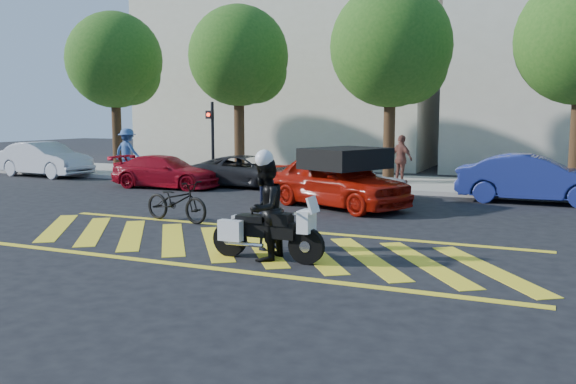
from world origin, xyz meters
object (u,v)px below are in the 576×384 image
at_px(bicycle, 177,201).
at_px(officer_moto, 264,210).
at_px(parked_far_left, 45,159).
at_px(parked_mid_left, 248,171).
at_px(police_motorcycle, 265,231).
at_px(parked_left, 166,172).
at_px(red_convertible, 337,181).
at_px(parked_right, 534,179).
at_px(parked_mid_right, 352,180).
at_px(officer_bike, 268,206).

relative_size(bicycle, officer_moto, 1.05).
height_order(parked_far_left, parked_mid_left, parked_far_left).
height_order(police_motorcycle, parked_left, parked_left).
relative_size(red_convertible, parked_mid_left, 1.08).
bearing_deg(parked_left, parked_right, -88.03).
bearing_deg(police_motorcycle, red_convertible, 98.06).
xyz_separation_m(red_convertible, parked_mid_right, (-0.18, 2.03, -0.18)).
distance_m(parked_left, parked_mid_right, 7.24).
bearing_deg(parked_mid_left, parked_left, 117.78).
distance_m(bicycle, police_motorcycle, 4.77).
xyz_separation_m(officer_bike, officer_moto, (0.33, -0.83, 0.07)).
height_order(bicycle, red_convertible, red_convertible).
distance_m(parked_mid_right, parked_right, 5.55).
distance_m(parked_left, parked_mid_left, 3.06).
relative_size(bicycle, parked_far_left, 0.44).
xyz_separation_m(police_motorcycle, parked_left, (-8.35, 8.74, 0.06)).
relative_size(red_convertible, parked_right, 1.02).
xyz_separation_m(officer_bike, police_motorcycle, (0.35, -0.83, -0.34)).
distance_m(officer_moto, parked_mid_left, 11.60).
xyz_separation_m(officer_bike, parked_left, (-8.01, 7.91, -0.28)).
distance_m(officer_bike, parked_mid_right, 7.95).
distance_m(officer_moto, parked_far_left, 18.69).
bearing_deg(police_motorcycle, parked_mid_left, 119.18).
bearing_deg(officer_moto, red_convertible, -172.06).
relative_size(officer_bike, parked_right, 0.39).
relative_size(parked_mid_right, parked_right, 0.79).
distance_m(red_convertible, parked_left, 7.69).
distance_m(officer_bike, parked_left, 11.26).
bearing_deg(officer_moto, parked_left, -136.23).
bearing_deg(parked_mid_right, police_motorcycle, -177.87).
distance_m(bicycle, parked_far_left, 13.94).
xyz_separation_m(parked_far_left, parked_left, (7.36, -1.40, -0.15)).
relative_size(officer_moto, parked_left, 0.46).
distance_m(police_motorcycle, red_convertible, 6.78).
distance_m(red_convertible, parked_mid_right, 2.04).
height_order(police_motorcycle, red_convertible, red_convertible).
bearing_deg(police_motorcycle, parked_mid_right, 97.39).
relative_size(officer_moto, parked_far_left, 0.42).
height_order(red_convertible, parked_mid_right, red_convertible).
bearing_deg(parked_mid_right, officer_bike, -179.59).
bearing_deg(officer_bike, parked_right, -14.95).
distance_m(red_convertible, parked_mid_left, 5.82).
height_order(parked_left, parked_right, parked_right).
bearing_deg(parked_far_left, bicycle, -116.06).
xyz_separation_m(parked_mid_right, parked_right, (5.40, 1.29, 0.14)).
relative_size(red_convertible, parked_far_left, 1.01).
relative_size(parked_far_left, parked_right, 1.01).
xyz_separation_m(bicycle, parked_far_left, (-11.85, 7.34, 0.23)).
bearing_deg(red_convertible, police_motorcycle, -148.44).
bearing_deg(parked_far_left, officer_bike, -115.49).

